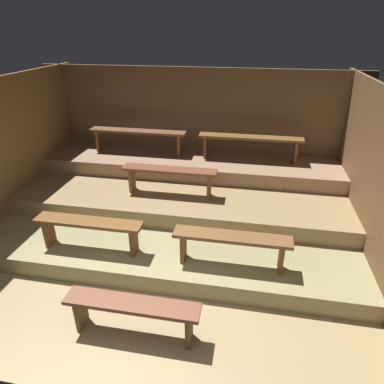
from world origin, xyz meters
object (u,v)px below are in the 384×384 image
object	(u,v)px
bench_lower_left	(89,227)
bench_upper_left	(138,134)
bench_lower_right	(232,242)
bench_middle_center	(170,174)
bench_floor_center	(132,309)
bench_upper_right	(250,141)

from	to	relation	value
bench_lower_left	bench_upper_left	distance (m)	2.59
bench_lower_right	bench_upper_left	size ratio (longest dim) A/B	0.79
bench_lower_left	bench_middle_center	distance (m)	1.61
bench_floor_center	bench_upper_left	bearing A→B (deg)	106.97
bench_lower_right	bench_lower_left	bearing A→B (deg)	180.00
bench_lower_left	bench_lower_right	xyz separation A→B (m)	(1.95, 0.00, 0.00)
bench_lower_right	bench_middle_center	distance (m)	1.80
bench_floor_center	bench_lower_left	xyz separation A→B (m)	(-0.98, 1.07, 0.26)
bench_middle_center	bench_floor_center	bearing A→B (deg)	-85.84
bench_floor_center	bench_lower_left	bearing A→B (deg)	132.55
bench_floor_center	bench_upper_left	xyz separation A→B (m)	(-1.10, 3.60, 0.80)
bench_floor_center	bench_lower_right	distance (m)	1.47
bench_middle_center	bench_lower_left	bearing A→B (deg)	-120.39
bench_lower_right	bench_floor_center	bearing A→B (deg)	-132.21
bench_middle_center	bench_upper_right	size ratio (longest dim) A/B	0.82
bench_floor_center	bench_middle_center	world-z (taller)	bench_middle_center
bench_lower_left	bench_middle_center	world-z (taller)	bench_middle_center
bench_lower_left	bench_upper_right	size ratio (longest dim) A/B	0.79
bench_lower_right	bench_middle_center	xyz separation A→B (m)	(-1.15, 1.37, 0.27)
bench_middle_center	bench_upper_right	xyz separation A→B (m)	(1.26, 1.16, 0.27)
bench_upper_left	bench_upper_right	xyz separation A→B (m)	(2.18, 0.00, 0.00)
bench_upper_right	bench_upper_left	bearing A→B (deg)	180.00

